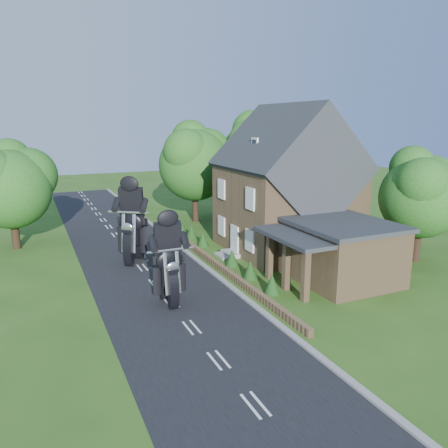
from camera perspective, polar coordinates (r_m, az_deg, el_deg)
name	(u,v)px	position (r m, az deg, el deg)	size (l,w,h in m)	color
ground	(171,303)	(22.66, -6.91, -10.20)	(120.00, 120.00, 0.00)	#2A4F16
road	(171,303)	(22.65, -6.91, -10.18)	(7.00, 80.00, 0.02)	black
kerb	(236,291)	(23.87, 1.56, -8.70)	(0.30, 80.00, 0.12)	gray
garden_wall	(211,261)	(28.36, -1.66, -4.80)	(0.30, 22.00, 0.40)	olive
house	(287,189)	(31.08, 8.19, 4.52)	(9.54, 8.64, 10.24)	olive
annex	(340,251)	(25.89, 14.89, -3.39)	(7.05, 5.94, 3.44)	olive
tree_annex_side	(424,190)	(30.92, 24.71, 4.05)	(5.64, 5.20, 7.48)	black
tree_house_right	(335,170)	(36.65, 14.24, 6.89)	(6.51, 6.00, 8.40)	black
tree_behind_house	(263,152)	(41.43, 5.06, 9.37)	(7.81, 7.20, 10.08)	black
tree_behind_left	(199,159)	(39.80, -3.33, 8.53)	(6.94, 6.40, 9.16)	black
tree_far_road	(16,182)	(34.28, -25.57, 5.01)	(6.08, 5.60, 7.84)	black
shrub_a	(272,284)	(23.60, 6.28, -7.76)	(0.90, 0.90, 1.10)	black
shrub_b	(250,270)	(25.65, 3.44, -5.97)	(0.90, 0.90, 1.10)	black
shrub_c	(232,258)	(27.77, 1.04, -4.43)	(0.90, 0.90, 1.10)	black
shrub_d	(203,239)	(32.18, -2.77, -1.97)	(0.90, 0.90, 1.10)	black
shrub_e	(191,231)	(34.44, -4.30, -0.97)	(0.90, 0.90, 1.10)	black
shrub_f	(181,225)	(36.73, -5.64, -0.10)	(0.90, 0.90, 1.10)	black
motorcycle_lead	(169,291)	(22.24, -7.18, -8.63)	(0.40, 1.57, 1.46)	black
motorcycle_follow	(134,250)	(28.94, -11.71, -3.35)	(0.46, 1.83, 1.70)	black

